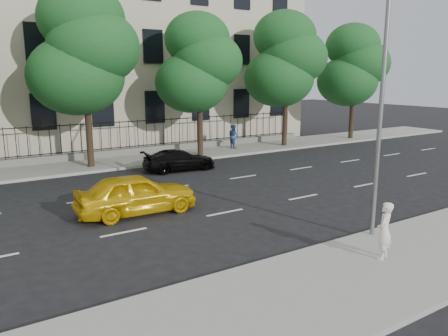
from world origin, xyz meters
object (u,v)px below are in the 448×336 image
object	(u,v)px
street_light	(369,74)
yellow_taxi	(136,194)
woman_near	(384,231)
black_sedan	(179,160)

from	to	relation	value
street_light	yellow_taxi	world-z (taller)	street_light
street_light	woman_near	distance (m)	4.80
yellow_taxi	woman_near	xyz separation A→B (m)	(4.05, -7.94, 0.19)
yellow_taxi	black_sedan	bearing A→B (deg)	-36.89
yellow_taxi	black_sedan	xyz separation A→B (m)	(4.84, 5.97, -0.18)
black_sedan	woman_near	size ratio (longest dim) A/B	2.49
yellow_taxi	woman_near	world-z (taller)	woman_near
street_light	black_sedan	distance (m)	12.82
street_light	woman_near	bearing A→B (deg)	-123.87
yellow_taxi	woman_near	distance (m)	8.92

